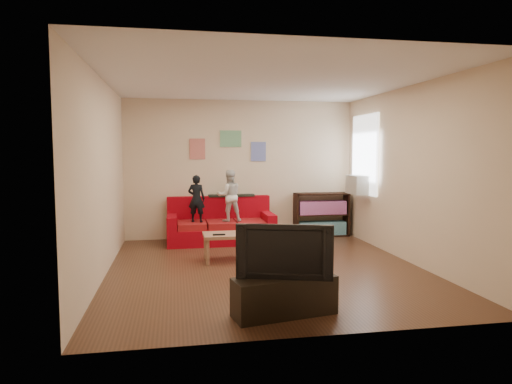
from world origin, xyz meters
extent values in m
cube|color=#563421|center=(0.00, 0.00, -0.01)|extent=(4.50, 5.00, 0.01)
cube|color=white|center=(0.00, 0.00, 2.71)|extent=(4.50, 5.00, 0.01)
cube|color=beige|center=(0.00, 2.50, 1.35)|extent=(4.50, 0.01, 2.70)
cube|color=beige|center=(0.00, -2.50, 1.35)|extent=(4.50, 0.01, 2.70)
cube|color=beige|center=(-2.25, 0.00, 1.35)|extent=(0.01, 5.00, 2.70)
cube|color=beige|center=(2.25, 0.00, 1.35)|extent=(0.01, 5.00, 2.70)
cube|color=#A10411|center=(-0.45, 2.00, 0.15)|extent=(1.97, 0.89, 0.30)
cube|color=#A10411|center=(-0.45, 2.36, 0.57)|extent=(1.97, 0.18, 0.54)
cube|color=#A10411|center=(-1.35, 2.00, 0.42)|extent=(0.18, 0.89, 0.25)
cube|color=#A10411|center=(0.44, 2.00, 0.42)|extent=(0.18, 0.89, 0.25)
cube|color=maroon|center=(-0.99, 1.93, 0.36)|extent=(0.51, 0.67, 0.12)
cube|color=maroon|center=(-0.45, 1.93, 0.36)|extent=(0.51, 0.67, 0.12)
cube|color=maroon|center=(0.09, 1.93, 0.36)|extent=(0.51, 0.67, 0.12)
cube|color=black|center=(-0.21, 2.36, 0.85)|extent=(0.89, 0.22, 0.04)
imported|color=black|center=(-0.90, 1.90, 0.85)|extent=(0.36, 0.29, 0.86)
imported|color=silver|center=(-0.30, 1.90, 0.89)|extent=(0.49, 0.39, 0.95)
cube|color=#A9775A|center=(-0.39, 0.55, 0.41)|extent=(0.96, 0.53, 0.05)
cylinder|color=#A9775A|center=(-0.82, 0.33, 0.19)|extent=(0.06, 0.06, 0.38)
cylinder|color=#A9775A|center=(0.04, 0.33, 0.19)|extent=(0.06, 0.06, 0.38)
cylinder|color=#A9775A|center=(-0.82, 0.76, 0.19)|extent=(0.06, 0.06, 0.38)
cylinder|color=#A9775A|center=(0.04, 0.76, 0.19)|extent=(0.06, 0.06, 0.38)
cube|color=black|center=(-0.64, 0.43, 0.44)|extent=(0.19, 0.05, 0.02)
cube|color=silver|center=(-0.19, 0.60, 0.45)|extent=(0.15, 0.05, 0.03)
cube|color=black|center=(1.08, 2.30, 0.44)|extent=(0.03, 0.33, 0.87)
cube|color=black|center=(2.14, 2.30, 0.44)|extent=(0.03, 0.33, 0.87)
cube|color=black|center=(1.61, 2.30, 0.02)|extent=(1.09, 0.33, 0.03)
cube|color=black|center=(1.61, 2.30, 0.86)|extent=(1.09, 0.33, 0.03)
cube|color=black|center=(1.61, 2.30, 0.44)|extent=(1.03, 0.33, 0.03)
cube|color=teal|center=(1.61, 2.30, 0.16)|extent=(0.96, 0.28, 0.26)
cube|color=#8C3F78|center=(1.61, 2.30, 0.58)|extent=(0.96, 0.28, 0.26)
cube|color=white|center=(2.22, 1.65, 1.64)|extent=(0.04, 1.08, 1.48)
cube|color=#B7B2A3|center=(2.10, 1.65, 1.08)|extent=(0.28, 0.55, 0.35)
cube|color=#D87266|center=(-0.85, 2.48, 1.75)|extent=(0.30, 0.01, 0.40)
cube|color=#72B27F|center=(-0.20, 2.48, 1.95)|extent=(0.42, 0.01, 0.32)
cube|color=#727FCC|center=(0.35, 2.48, 1.70)|extent=(0.30, 0.01, 0.38)
cube|color=white|center=(0.87, 1.47, 0.12)|extent=(0.39, 0.29, 0.23)
cube|color=white|center=(0.87, 1.47, 0.26)|extent=(0.41, 0.31, 0.05)
cube|color=black|center=(0.87, 1.32, 0.13)|extent=(0.18, 0.00, 0.06)
cube|color=black|center=(-0.19, -1.91, 0.20)|extent=(1.13, 0.56, 0.41)
imported|color=black|center=(-0.19, -1.91, 0.69)|extent=(0.98, 0.40, 0.57)
sphere|color=silver|center=(0.84, 1.31, 0.05)|extent=(0.10, 0.10, 0.09)
camera|label=1|loc=(-1.29, -6.41, 1.70)|focal=32.00mm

